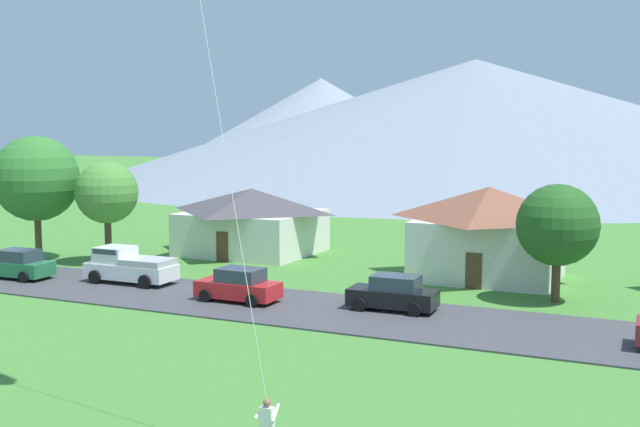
% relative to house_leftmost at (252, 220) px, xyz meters
% --- Properties ---
extents(road_strip, '(160.00, 7.30, 0.08)m').
position_rel_house_leftmost_xyz_m(road_strip, '(15.50, -13.86, -2.33)').
color(road_strip, '#424247').
rests_on(road_strip, ground).
extents(mountain_far_west_ridge, '(76.38, 76.38, 21.46)m').
position_rel_house_leftmost_xyz_m(mountain_far_west_ridge, '(-54.77, 130.67, 8.36)').
color(mountain_far_west_ridge, gray).
rests_on(mountain_far_west_ridge, ground).
extents(mountain_far_east_ridge, '(135.59, 135.59, 21.11)m').
position_rel_house_leftmost_xyz_m(mountain_far_east_ridge, '(-6.27, 90.82, 8.19)').
color(mountain_far_east_ridge, gray).
rests_on(mountain_far_east_ridge, ground).
extents(house_leftmost, '(9.18, 8.49, 4.57)m').
position_rel_house_leftmost_xyz_m(house_leftmost, '(0.00, 0.00, 0.00)').
color(house_leftmost, silver).
rests_on(house_leftmost, ground).
extents(house_right_center, '(8.55, 7.44, 5.38)m').
position_rel_house_leftmost_xyz_m(house_right_center, '(17.16, -2.32, 0.42)').
color(house_right_center, silver).
rests_on(house_right_center, ground).
extents(tree_near_left, '(4.11, 4.11, 5.99)m').
position_rel_house_leftmost_xyz_m(tree_near_left, '(21.69, -7.24, 1.55)').
color(tree_near_left, '#4C3823').
rests_on(tree_near_left, ground).
extents(tree_left_of_center, '(5.62, 5.62, 8.28)m').
position_rel_house_leftmost_xyz_m(tree_left_of_center, '(-11.28, -8.71, 3.09)').
color(tree_left_of_center, brown).
rests_on(tree_left_of_center, ground).
extents(tree_center, '(4.02, 4.02, 6.66)m').
position_rel_house_leftmost_xyz_m(tree_center, '(-6.31, -7.67, 2.25)').
color(tree_center, '#4C3823').
rests_on(tree_center, ground).
extents(parked_car_black_west_end, '(4.26, 2.19, 1.68)m').
position_rel_house_leftmost_xyz_m(parked_car_black_west_end, '(14.94, -12.56, -1.50)').
color(parked_car_black_west_end, black).
rests_on(parked_car_black_west_end, road_strip).
extents(parked_car_green_mid_west, '(4.27, 2.22, 1.68)m').
position_rel_house_leftmost_xyz_m(parked_car_green_mid_west, '(-7.54, -14.15, -1.50)').
color(parked_car_green_mid_west, '#237042').
rests_on(parked_car_green_mid_west, road_strip).
extents(parked_car_red_mid_east, '(4.22, 2.13, 1.68)m').
position_rel_house_leftmost_xyz_m(parked_car_red_mid_east, '(7.23, -13.99, -1.50)').
color(parked_car_red_mid_east, red).
rests_on(parked_car_red_mid_east, road_strip).
extents(pickup_truck_white_west_side, '(5.22, 2.37, 1.99)m').
position_rel_house_leftmost_xyz_m(pickup_truck_white_west_side, '(-0.81, -12.50, -1.31)').
color(pickup_truck_white_west_side, white).
rests_on(pickup_truck_white_west_side, road_strip).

